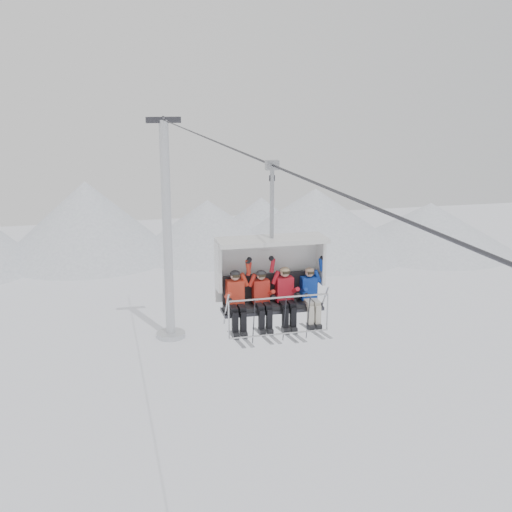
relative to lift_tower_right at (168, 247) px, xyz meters
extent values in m
cone|color=white|center=(-5.00, 22.00, -2.28)|extent=(16.00, 16.00, 7.00)
cone|color=white|center=(6.00, 21.00, -3.28)|extent=(14.00, 14.00, 5.00)
cone|color=white|center=(16.00, 19.00, -2.78)|extent=(18.00, 18.00, 6.00)
cone|color=white|center=(27.00, 17.00, -3.53)|extent=(16.00, 16.00, 4.50)
cone|color=white|center=(12.00, 24.00, -3.53)|extent=(12.00, 12.00, 4.50)
cylinder|color=silver|center=(0.00, 0.00, 0.87)|extent=(0.56, 0.56, 13.30)
cylinder|color=silver|center=(0.00, 0.00, -5.63)|extent=(1.80, 1.80, 0.30)
cube|color=#313136|center=(0.00, 0.00, 7.52)|extent=(2.00, 0.35, 0.35)
cylinder|color=#313136|center=(0.00, -22.00, 7.52)|extent=(0.06, 50.00, 0.06)
cube|color=black|center=(0.00, -23.63, 4.17)|extent=(2.34, 0.55, 0.10)
cube|color=black|center=(0.00, -23.37, 4.56)|extent=(2.34, 0.10, 0.68)
cube|color=#313136|center=(0.00, -23.63, 4.08)|extent=(2.44, 0.60, 0.08)
cube|color=silver|center=(0.00, -23.15, 4.98)|extent=(2.60, 0.10, 1.55)
cube|color=silver|center=(0.00, -23.55, 5.76)|extent=(2.60, 0.90, 0.10)
cylinder|color=silver|center=(0.00, -24.18, 4.54)|extent=(2.38, 0.04, 0.04)
cylinder|color=silver|center=(0.00, -24.25, 3.67)|extent=(2.38, 0.04, 0.04)
cylinder|color=#94979C|center=(0.00, -23.53, 6.64)|extent=(0.10, 0.10, 1.76)
cube|color=#94979C|center=(0.00, -23.53, 7.52)|extent=(0.30, 0.18, 0.22)
cube|color=red|center=(-0.91, -23.59, 4.55)|extent=(0.41, 0.27, 0.60)
sphere|color=tan|center=(-0.91, -23.63, 4.98)|extent=(0.22, 0.22, 0.22)
cube|color=black|center=(-1.00, -24.03, 3.98)|extent=(0.14, 0.15, 0.48)
cube|color=black|center=(-0.81, -24.03, 3.98)|extent=(0.14, 0.15, 0.48)
cube|color=#A7AAB0|center=(-1.00, -24.13, 3.60)|extent=(0.09, 1.69, 0.26)
cube|color=#A7AAB0|center=(-0.81, -24.13, 3.60)|extent=(0.09, 1.69, 0.26)
cube|color=red|center=(-0.28, -23.59, 4.53)|extent=(0.39, 0.26, 0.57)
sphere|color=tan|center=(-0.28, -23.63, 4.94)|extent=(0.21, 0.21, 0.21)
cube|color=black|center=(-0.37, -24.03, 3.99)|extent=(0.13, 0.15, 0.46)
cube|color=black|center=(-0.19, -24.03, 3.99)|extent=(0.13, 0.15, 0.46)
cube|color=#A7AAB0|center=(-0.37, -24.13, 3.62)|extent=(0.09, 1.69, 0.26)
cube|color=#A7AAB0|center=(-0.19, -24.13, 3.62)|extent=(0.09, 1.69, 0.26)
cube|color=red|center=(0.30, -23.59, 4.55)|extent=(0.41, 0.27, 0.60)
sphere|color=tan|center=(0.30, -23.63, 4.97)|extent=(0.22, 0.22, 0.22)
cube|color=black|center=(0.21, -24.03, 3.98)|extent=(0.14, 0.15, 0.48)
cube|color=black|center=(0.40, -24.03, 3.98)|extent=(0.14, 0.15, 0.48)
cube|color=#A7AAB0|center=(0.21, -24.13, 3.60)|extent=(0.09, 1.69, 0.26)
cube|color=#A7AAB0|center=(0.40, -24.13, 3.60)|extent=(0.09, 1.69, 0.26)
cube|color=#0F329B|center=(0.92, -23.59, 4.53)|extent=(0.38, 0.25, 0.56)
sphere|color=tan|center=(0.92, -23.63, 4.93)|extent=(0.21, 0.21, 0.21)
cube|color=beige|center=(0.83, -24.03, 3.99)|extent=(0.13, 0.15, 0.45)
cube|color=beige|center=(1.01, -24.03, 3.99)|extent=(0.13, 0.15, 0.45)
cube|color=#A7AAB0|center=(0.83, -24.13, 3.63)|extent=(0.09, 1.69, 0.26)
cube|color=#A7AAB0|center=(1.01, -24.13, 3.63)|extent=(0.09, 1.69, 0.26)
camera|label=1|loc=(-3.91, -37.70, 9.19)|focal=45.00mm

